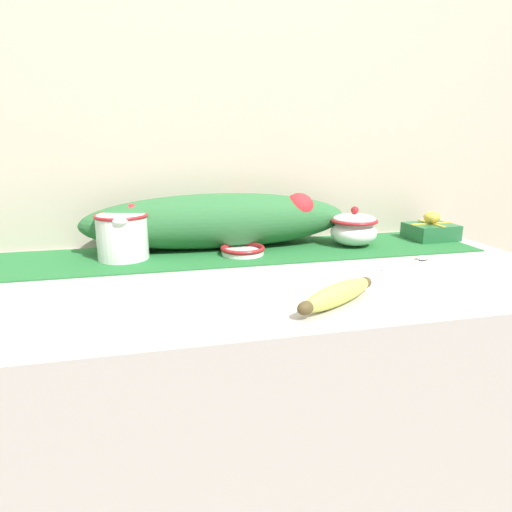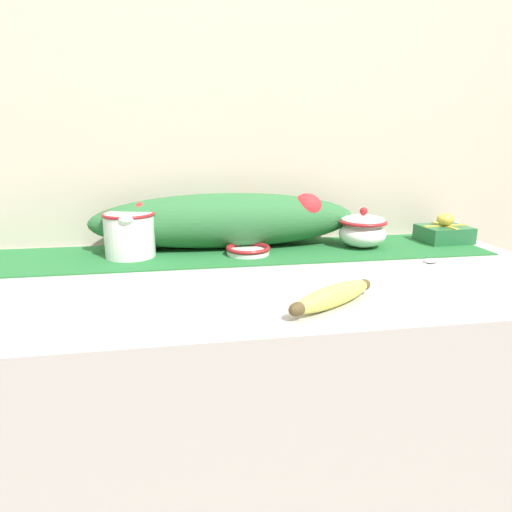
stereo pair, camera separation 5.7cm
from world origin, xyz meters
The scene contains 10 objects.
countertop centered at (0.00, 0.00, 0.43)m, with size 1.39×0.63×0.86m, color #B7B2AD.
back_wall centered at (0.00, 0.34, 1.20)m, with size 2.19×0.04×2.40m, color beige.
table_runner centered at (0.00, 0.18, 0.86)m, with size 1.28×0.26×0.00m, color #236B33.
cream_pitcher centered at (-0.23, 0.18, 0.92)m, with size 0.12×0.14×0.11m.
sugar_bowl centered at (0.34, 0.18, 0.91)m, with size 0.12×0.12×0.10m.
small_dish centered at (0.04, 0.15, 0.88)m, with size 0.11×0.11×0.02m.
banana centered at (0.13, -0.21, 0.88)m, with size 0.19×0.13×0.04m.
spoon centered at (0.43, 0.01, 0.87)m, with size 0.16×0.08×0.01m.
gift_box centered at (0.58, 0.20, 0.89)m, with size 0.13×0.11×0.08m.
poinsettia_garland centered at (0.00, 0.24, 0.94)m, with size 0.67×0.15×0.14m.
Camera 1 is at (-0.18, -0.88, 1.13)m, focal length 32.00 mm.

